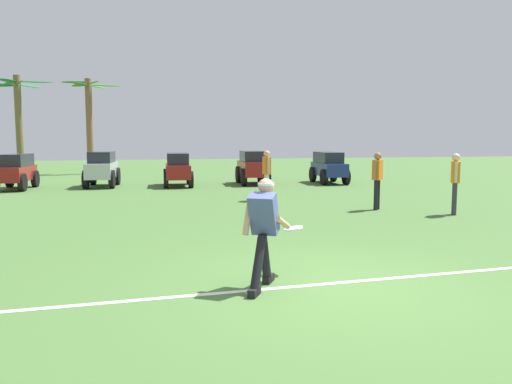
{
  "coord_description": "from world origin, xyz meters",
  "views": [
    {
      "loc": [
        -2.34,
        -6.04,
        1.95
      ],
      "look_at": [
        -0.28,
        3.4,
        0.9
      ],
      "focal_mm": 35.0,
      "sensor_mm": 36.0,
      "label": 1
    }
  ],
  "objects": [
    {
      "name": "parked_car_slot_c",
      "position": [
        -1.13,
        14.41,
        0.72
      ],
      "size": [
        1.21,
        2.43,
        1.34
      ],
      "color": "maroon",
      "rests_on": "ground_plane"
    },
    {
      "name": "frisbee_in_flight",
      "position": [
        -0.3,
        0.78,
        0.65
      ],
      "size": [
        0.33,
        0.33,
        0.07
      ],
      "color": "white"
    },
    {
      "name": "parked_car_slot_b",
      "position": [
        -4.12,
        14.78,
        0.74
      ],
      "size": [
        1.33,
        2.42,
        1.4
      ],
      "color": "#B7BABF",
      "rests_on": "ground_plane"
    },
    {
      "name": "teammate_midfield",
      "position": [
        1.31,
        9.09,
        0.94
      ],
      "size": [
        0.2,
        0.49,
        1.56
      ],
      "color": "silver",
      "rests_on": "ground_plane"
    },
    {
      "name": "parked_car_slot_e",
      "position": [
        5.33,
        14.35,
        0.72
      ],
      "size": [
        1.25,
        2.44,
        1.34
      ],
      "color": "navy",
      "rests_on": "ground_plane"
    },
    {
      "name": "ground_plane",
      "position": [
        0.0,
        0.0,
        0.0
      ],
      "size": [
        80.0,
        80.0,
        0.0
      ],
      "primitive_type": "plane",
      "color": "#456C33"
    },
    {
      "name": "palm_tree_left_of_centre",
      "position": [
        -5.32,
        22.32,
        3.07
      ],
      "size": [
        3.22,
        3.07,
        5.1
      ],
      "color": "brown",
      "rests_on": "ground_plane"
    },
    {
      "name": "teammate_deep",
      "position": [
        3.75,
        6.42,
        0.94
      ],
      "size": [
        0.39,
        0.41,
        1.56
      ],
      "color": "black",
      "rests_on": "ground_plane"
    },
    {
      "name": "teammate_near_sideline",
      "position": [
        5.28,
        5.19,
        0.94
      ],
      "size": [
        0.34,
        0.46,
        1.56
      ],
      "color": "#33333D",
      "rests_on": "ground_plane"
    },
    {
      "name": "parked_car_slot_d",
      "position": [
        2.0,
        14.56,
        0.74
      ],
      "size": [
        1.24,
        2.39,
        1.4
      ],
      "color": "maroon",
      "rests_on": "ground_plane"
    },
    {
      "name": "palm_tree_far_left",
      "position": [
        -8.87,
        22.39,
        3.12
      ],
      "size": [
        3.71,
        3.44,
        5.2
      ],
      "color": "brown",
      "rests_on": "ground_plane"
    },
    {
      "name": "frisbee_thrower",
      "position": [
        -0.88,
        0.18,
        0.8
      ],
      "size": [
        0.78,
        0.9,
        1.42
      ],
      "color": "black",
      "rests_on": "ground_plane"
    },
    {
      "name": "parked_car_slot_a",
      "position": [
        -7.24,
        14.42,
        0.72
      ],
      "size": [
        1.27,
        2.45,
        1.34
      ],
      "color": "maroon",
      "rests_on": "ground_plane"
    },
    {
      "name": "field_line_paint",
      "position": [
        0.0,
        0.12,
        0.0
      ],
      "size": [
        25.84,
        1.7,
        0.01
      ],
      "primitive_type": "cube",
      "rotation": [
        0.0,
        0.0,
        0.06
      ],
      "color": "white",
      "rests_on": "ground_plane"
    }
  ]
}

